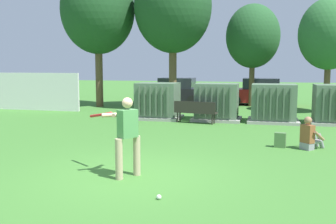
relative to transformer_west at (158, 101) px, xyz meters
The scene contains 16 objects.
ground_plane 9.09m from the transformer_west, 78.45° to the right, with size 96.00×96.00×0.00m, color #3D752D.
fence_panel 7.31m from the transformer_west, 167.09° to the left, with size 4.80×0.12×2.00m, color silver.
transformer_west is the anchor object (origin of this frame).
transformer_mid_west 2.65m from the transformer_west, ahead, with size 2.10×1.70×1.62m.
transformer_mid_east 5.04m from the transformer_west, ahead, with size 2.10×1.70×1.62m.
park_bench 2.12m from the transformer_west, 26.71° to the right, with size 1.84×0.70×0.92m.
batter 9.11m from the transformer_west, 78.79° to the right, with size 1.47×1.12×1.74m.
sports_ball 10.57m from the transformer_west, 74.39° to the right, with size 0.09×0.09×0.09m, color white.
seated_spectator 7.82m from the transformer_west, 40.26° to the right, with size 0.75×0.73×0.96m.
backpack 7.19m from the transformer_west, 44.14° to the right, with size 0.35×0.30×0.44m.
tree_left 7.82m from the transformer_west, 138.39° to the left, with size 4.19×4.19×8.01m.
tree_center_left 6.39m from the transformer_west, 94.19° to the left, with size 4.23×4.23×8.08m.
tree_center_right 8.22m from the transformer_west, 58.72° to the left, with size 3.09×3.09×5.90m.
tree_right 9.34m from the transformer_west, 28.65° to the left, with size 3.01×3.01×5.74m.
parked_car_leftmost 6.84m from the transformer_west, 96.22° to the left, with size 4.21×1.94×1.62m.
parked_car_left_of_center 8.45m from the transformer_west, 59.10° to the left, with size 4.20×1.93×1.62m.
Camera 1 is at (2.82, -7.81, 2.43)m, focal length 41.27 mm.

